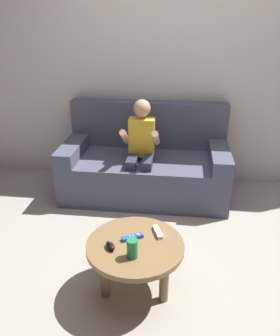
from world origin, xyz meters
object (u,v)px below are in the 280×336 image
person_seated_on_couch (141,147)px  soda_can (132,249)px  couch (146,165)px  nunchuk_black (110,246)px  coffee_table (135,251)px  game_remote_blue_near_edge (133,237)px  game_remote_white_far_corner (158,232)px

person_seated_on_couch → soda_can: person_seated_on_couch is taller
couch → nunchuk_black: size_ratio=16.38×
coffee_table → nunchuk_black: 0.18m
couch → coffee_table: 1.41m
coffee_table → soda_can: (0.00, -0.13, 0.12)m
couch → soda_can: size_ratio=13.26×
couch → person_seated_on_couch: size_ratio=1.63×
game_remote_blue_near_edge → couch: bearing=92.6°
soda_can → person_seated_on_couch: bearing=94.8°
nunchuk_black → person_seated_on_couch: bearing=88.5°
person_seated_on_couch → nunchuk_black: 1.30m
nunchuk_black → soda_can: 0.16m
person_seated_on_couch → game_remote_blue_near_edge: size_ratio=7.06×
soda_can → game_remote_blue_near_edge: bearing=97.9°
person_seated_on_couch → game_remote_white_far_corner: size_ratio=6.89×
game_remote_blue_near_edge → nunchuk_black: nunchuk_black is taller
coffee_table → soda_can: soda_can is taller
game_remote_blue_near_edge → nunchuk_black: bearing=-137.1°
couch → game_remote_blue_near_edge: 1.37m
coffee_table → nunchuk_black: nunchuk_black is taller
couch → person_seated_on_couch: 0.32m
couch → soda_can: bearing=-86.8°
person_seated_on_couch → soda_can: 1.36m
game_remote_blue_near_edge → nunchuk_black: size_ratio=1.42×
game_remote_blue_near_edge → soda_can: soda_can is taller
person_seated_on_couch → coffee_table: person_seated_on_couch is taller
couch → coffee_table: (0.08, -1.41, 0.03)m
person_seated_on_couch → game_remote_blue_near_edge: (0.09, -1.18, -0.16)m
nunchuk_black → game_remote_blue_near_edge: bearing=42.9°
game_remote_blue_near_edge → person_seated_on_couch: bearing=94.3°
nunchuk_black → coffee_table: bearing=26.5°
coffee_table → game_remote_white_far_corner: bearing=41.6°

